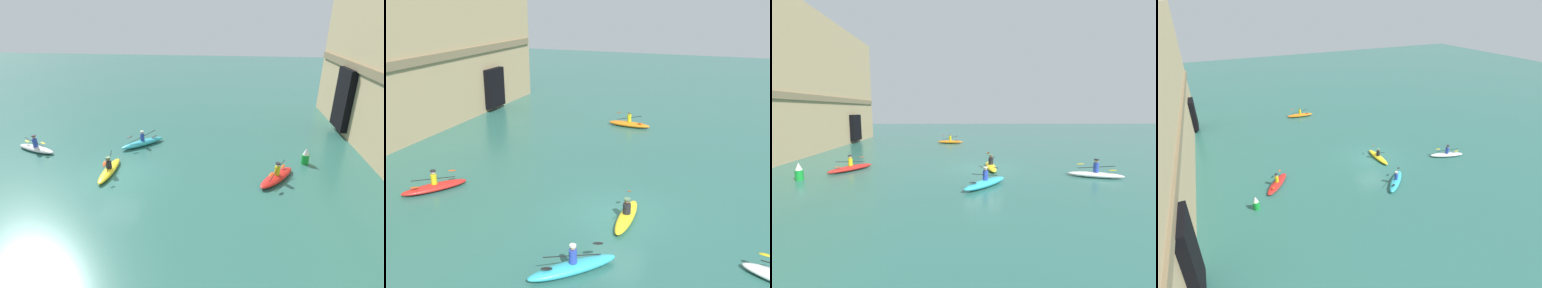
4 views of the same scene
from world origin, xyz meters
The scene contains 7 objects.
ground_plane centered at (0.00, 0.00, 0.00)m, with size 120.00×120.00×0.00m, color #2D665B.
kayak_cyan centered at (-4.52, 0.28, 0.23)m, with size 2.90×2.87×1.11m.
kayak_orange centered at (13.87, 2.93, 0.23)m, with size 1.15×3.28×1.13m.
kayak_yellow centered at (-0.22, -0.53, 0.22)m, with size 3.23×0.72×1.13m.
kayak_white centered at (-2.64, -6.78, 0.22)m, with size 1.72×3.29×1.16m.
kayak_red centered at (-0.64, 9.24, 0.21)m, with size 3.11×2.56×1.09m.
marker_buoy centered at (-3.01, 11.29, 0.49)m, with size 0.46×0.46×1.06m.
Camera 3 is at (-18.10, 1.64, 4.17)m, focal length 24.00 mm.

